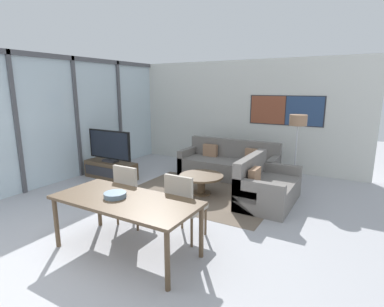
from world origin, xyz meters
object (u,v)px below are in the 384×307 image
Objects in this scene: coffee_table at (201,180)px; fruit_bowl at (115,195)px; sofa_side at (264,188)px; sofa_main at (229,165)px; tv_console at (111,170)px; floor_lamp at (298,126)px; dining_chair_centre at (183,203)px; dining_table at (125,204)px; television at (109,146)px; dining_chair_left at (131,192)px.

coffee_table is 3.07× the size of fruit_bowl.
fruit_bowl is at bearing 155.72° from sofa_side.
sofa_main is 2.61× the size of coffee_table.
sofa_main reaches higher than tv_console.
dining_chair_centre is at bearing -105.85° from floor_lamp.
fruit_bowl is at bearing -111.71° from floor_lamp.
television is at bearing 138.28° from dining_table.
television reaches higher than dining_chair_centre.
sofa_main is 1.87m from floor_lamp.
fruit_bowl is (-0.14, -0.02, 0.10)m from dining_table.
sofa_main is 8.01× the size of fruit_bowl.
tv_console is 0.85× the size of floor_lamp.
sofa_side is 1.51× the size of dining_chair_centre.
dining_table is at bearing -87.06° from sofa_main.
dining_table is at bearing -109.90° from floor_lamp.
sofa_side is 2.47m from dining_chair_left.
floor_lamp is (1.48, 3.72, 0.57)m from fruit_bowl.
floor_lamp is (1.34, 3.70, 0.67)m from dining_table.
dining_table is (-1.04, -2.59, 0.38)m from sofa_side.
fruit_bowl reaches higher than tv_console.
coffee_table is 2.26m from floor_lamp.
tv_console is at bearing 138.29° from dining_table.
dining_chair_left is 0.94m from dining_chair_centre.
floor_lamp is at bearing -3.97° from sofa_main.
coffee_table is at bearing 110.66° from dining_chair_centre.
floor_lamp reaches higher than dining_chair_centre.
dining_chair_centre is at bearing -69.34° from coffee_table.
dining_table is (0.20, -3.81, 0.38)m from sofa_main.
floor_lamp reaches higher than sofa_main.
tv_console is 2.81m from sofa_main.
fruit_bowl is at bearing -132.84° from dining_chair_centre.
sofa_main is at bearing 101.86° from dining_chair_centre.
dining_table reaches higher than coffee_table.
tv_console is at bearing 141.90° from dining_chair_left.
sofa_main is 1.73m from sofa_side.
dining_chair_centre reaches higher than coffee_table.
sofa_side is 1.56m from floor_lamp.
television is 1.28× the size of dining_chair_centre.
floor_lamp is at bearing 70.10° from dining_table.
floor_lamp reaches higher than coffee_table.
television is 2.41m from coffee_table.
floor_lamp reaches higher than dining_table.
dining_chair_centre reaches higher than tv_console.
fruit_bowl is (0.05, -3.83, 0.49)m from sofa_main.
television is 0.85× the size of sofa_side.
fruit_bowl is at bearing -89.22° from sofa_main.
coffee_table is at bearing 91.23° from fruit_bowl.
television reaches higher than tv_console.
sofa_side is 1.51× the size of dining_chair_left.
sofa_main is at bearing 33.07° from television.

